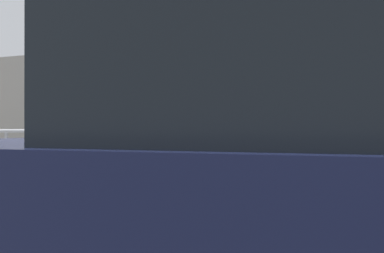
# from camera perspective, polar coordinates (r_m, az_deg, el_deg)

# --- Properties ---
(sidewalk_curb) EXTENTS (36.00, 3.34, 0.15)m
(sidewalk_curb) POSITION_cam_1_polar(r_m,az_deg,el_deg) (5.14, 13.37, -12.69)
(sidewalk_curb) COLOR gray
(sidewalk_curb) RESTS_ON ground
(parking_meter) EXTENTS (0.16, 0.17, 1.42)m
(parking_meter) POSITION_cam_1_polar(r_m,az_deg,el_deg) (3.82, 4.52, -0.63)
(parking_meter) COLOR slate
(parking_meter) RESTS_ON sidewalk_curb
(pedestrian_at_meter) EXTENTS (0.71, 0.50, 1.74)m
(pedestrian_at_meter) POSITION_cam_1_polar(r_m,az_deg,el_deg) (4.26, -1.91, -0.71)
(pedestrian_at_meter) COLOR slate
(pedestrian_at_meter) RESTS_ON sidewalk_curb
(parked_sedan_navy) EXTENTS (4.64, 1.90, 1.76)m
(parked_sedan_navy) POSITION_cam_1_polar(r_m,az_deg,el_deg) (2.06, 20.54, -8.80)
(parked_sedan_navy) COLOR #141938
(parked_sedan_navy) RESTS_ON ground
(background_railing) EXTENTS (24.06, 0.06, 1.03)m
(background_railing) POSITION_cam_1_polar(r_m,az_deg,el_deg) (6.52, 16.02, -2.84)
(background_railing) COLOR gray
(background_railing) RESTS_ON sidewalk_curb
(backdrop_wall) EXTENTS (32.00, 0.50, 2.98)m
(backdrop_wall) POSITION_cam_1_polar(r_m,az_deg,el_deg) (9.77, 18.97, 1.58)
(backdrop_wall) COLOR gray
(backdrop_wall) RESTS_ON ground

